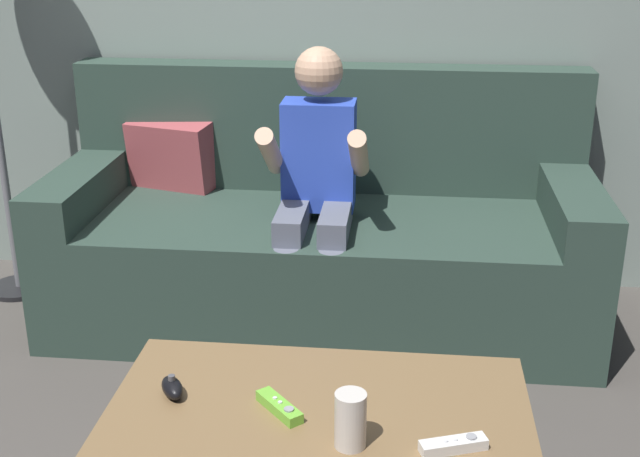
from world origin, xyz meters
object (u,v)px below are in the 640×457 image
(person_seated_on_couch, at_px, (316,183))
(soda_can, at_px, (350,420))
(couch, at_px, (320,237))
(nunchuk_black, at_px, (172,388))
(coffee_table, at_px, (317,442))
(game_remote_white_far_corner, at_px, (454,445))
(game_remote_lime_near_edge, at_px, (279,407))

(person_seated_on_couch, height_order, soda_can, person_seated_on_couch)
(couch, height_order, nunchuk_black, couch)
(coffee_table, relative_size, game_remote_white_far_corner, 6.52)
(game_remote_white_far_corner, bearing_deg, soda_can, -178.50)
(nunchuk_black, bearing_deg, game_remote_white_far_corner, -12.65)
(game_remote_lime_near_edge, xyz_separation_m, nunchuk_black, (-0.25, 0.04, 0.01))
(person_seated_on_couch, height_order, coffee_table, person_seated_on_couch)
(couch, distance_m, game_remote_white_far_corner, 1.53)
(game_remote_lime_near_edge, distance_m, soda_can, 0.20)
(person_seated_on_couch, xyz_separation_m, soda_can, (0.21, -1.27, -0.10))
(person_seated_on_couch, bearing_deg, couch, 91.71)
(coffee_table, relative_size, nunchuk_black, 9.40)
(person_seated_on_couch, distance_m, soda_can, 1.30)
(game_remote_white_far_corner, bearing_deg, person_seated_on_couch, 108.47)
(game_remote_white_far_corner, bearing_deg, couch, 106.37)
(couch, height_order, coffee_table, couch)
(couch, height_order, game_remote_lime_near_edge, couch)
(game_remote_lime_near_edge, height_order, nunchuk_black, nunchuk_black)
(game_remote_white_far_corner, bearing_deg, coffee_table, 163.03)
(game_remote_lime_near_edge, bearing_deg, soda_can, -33.16)
(couch, bearing_deg, game_remote_lime_near_edge, -87.69)
(game_remote_lime_near_edge, relative_size, nunchuk_black, 1.29)
(nunchuk_black, xyz_separation_m, soda_can, (0.41, -0.15, 0.04))
(soda_can, bearing_deg, nunchuk_black, 160.61)
(coffee_table, bearing_deg, nunchuk_black, 171.21)
(game_remote_lime_near_edge, distance_m, game_remote_white_far_corner, 0.39)
(nunchuk_black, bearing_deg, coffee_table, -8.79)
(coffee_table, distance_m, game_remote_white_far_corner, 0.31)
(game_remote_white_far_corner, distance_m, soda_can, 0.22)
(coffee_table, relative_size, soda_can, 7.69)
(soda_can, bearing_deg, coffee_table, 130.11)
(couch, height_order, game_remote_white_far_corner, couch)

